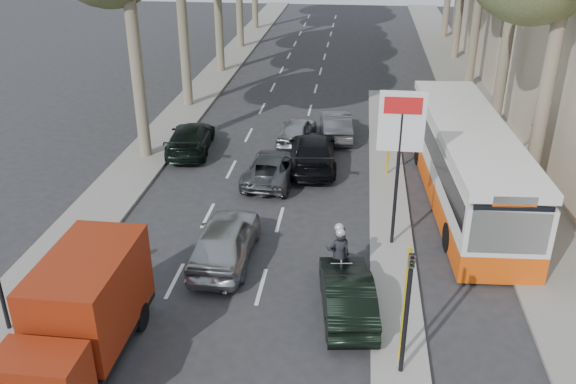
% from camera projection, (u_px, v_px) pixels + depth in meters
% --- Properties ---
extents(ground, '(120.00, 120.00, 0.00)m').
position_uv_depth(ground, '(282.00, 329.00, 17.27)').
color(ground, '#28282B').
rests_on(ground, ground).
extents(sidewalk_right, '(3.20, 70.00, 0.12)m').
position_uv_depth(sidewalk_right, '(465.00, 90.00, 38.72)').
color(sidewalk_right, gray).
rests_on(sidewalk_right, ground).
extents(median_left, '(2.40, 64.00, 0.12)m').
position_uv_depth(median_left, '(220.00, 71.00, 43.16)').
color(median_left, gray).
rests_on(median_left, ground).
extents(traffic_island, '(1.50, 26.00, 0.16)m').
position_uv_depth(traffic_island, '(387.00, 175.00, 26.74)').
color(traffic_island, gray).
rests_on(traffic_island, ground).
extents(billboard, '(1.50, 12.10, 5.60)m').
position_uv_depth(billboard, '(400.00, 148.00, 19.80)').
color(billboard, yellow).
rests_on(billboard, ground).
extents(traffic_light_island, '(0.16, 0.41, 3.60)m').
position_uv_depth(traffic_light_island, '(408.00, 295.00, 14.51)').
color(traffic_light_island, black).
rests_on(traffic_light_island, ground).
extents(silver_hatchback, '(1.89, 4.60, 1.56)m').
position_uv_depth(silver_hatchback, '(225.00, 240.00, 20.24)').
color(silver_hatchback, '#A2A5AA').
rests_on(silver_hatchback, ground).
extents(dark_hatchback, '(1.94, 4.20, 1.33)m').
position_uv_depth(dark_hatchback, '(347.00, 294.00, 17.67)').
color(dark_hatchback, black).
rests_on(dark_hatchback, ground).
extents(queue_car_a, '(2.35, 4.49, 1.21)m').
position_uv_depth(queue_car_a, '(272.00, 168.00, 26.16)').
color(queue_car_a, '#474A4E').
rests_on(queue_car_a, ground).
extents(queue_car_b, '(2.53, 5.35, 1.51)m').
position_uv_depth(queue_car_b, '(312.00, 151.00, 27.48)').
color(queue_car_b, black).
rests_on(queue_car_b, ground).
extents(queue_car_c, '(1.92, 3.95, 1.30)m').
position_uv_depth(queue_car_c, '(297.00, 131.00, 30.24)').
color(queue_car_c, '#969A9D').
rests_on(queue_car_c, ground).
extents(queue_car_d, '(1.91, 4.25, 1.36)m').
position_uv_depth(queue_car_d, '(336.00, 125.00, 30.96)').
color(queue_car_d, '#4D4F55').
rests_on(queue_car_d, ground).
extents(queue_car_e, '(2.41, 4.90, 1.37)m').
position_uv_depth(queue_car_e, '(190.00, 138.00, 29.21)').
color(queue_car_e, black).
rests_on(queue_car_e, ground).
extents(red_truck, '(2.07, 5.35, 2.85)m').
position_uv_depth(red_truck, '(83.00, 313.00, 15.46)').
color(red_truck, black).
rests_on(red_truck, ground).
extents(city_bus, '(3.41, 12.54, 3.27)m').
position_uv_depth(city_bus, '(467.00, 161.00, 23.93)').
color(city_bus, '#EF510D').
rests_on(city_bus, ground).
extents(motorcycle, '(0.90, 2.25, 1.92)m').
position_uv_depth(motorcycle, '(339.00, 254.00, 19.26)').
color(motorcycle, black).
rests_on(motorcycle, ground).
extents(pedestrian_near, '(0.90, 1.09, 1.67)m').
position_uv_depth(pedestrian_near, '(522.00, 197.00, 22.75)').
color(pedestrian_near, '#3C2F46').
rests_on(pedestrian_near, sidewalk_right).
extents(pedestrian_far, '(1.31, 0.73, 1.92)m').
position_uv_depth(pedestrian_far, '(536.00, 141.00, 27.72)').
color(pedestrian_far, '#6C5D51').
rests_on(pedestrian_far, sidewalk_right).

